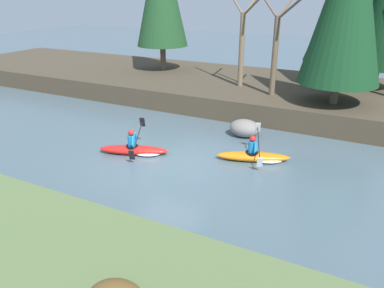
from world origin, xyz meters
TOP-DOWN VIEW (x-y plane):
  - ground_plane at (0.00, 0.00)m, footprint 90.00×90.00m
  - riverbank_near at (0.00, -6.90)m, footprint 44.00×5.14m
  - riverbank_far at (0.00, 9.81)m, footprint 44.00×8.93m
  - conifer_tree_left at (4.05, 11.46)m, footprint 3.35×3.35m
  - bare_tree_upstream at (-0.31, 8.57)m, footprint 2.85×2.81m
  - bare_tree_mid_upstream at (1.80, 7.48)m, footprint 2.82×2.78m
  - kayaker_lead at (2.90, 1.69)m, footprint 2.74×1.99m
  - kayaker_middle at (-1.47, 0.16)m, footprint 2.73×1.99m
  - boulder_midstream at (1.64, 3.94)m, footprint 1.34×1.04m

SIDE VIEW (x-z plane):
  - ground_plane at x=0.00m, z-range 0.00..0.00m
  - kayaker_lead at x=2.90m, z-range -0.40..0.80m
  - kayaker_middle at x=-1.47m, z-range -0.40..0.80m
  - riverbank_near at x=0.00m, z-range 0.00..0.73m
  - boulder_midstream at x=1.64m, z-range 0.00..0.75m
  - riverbank_far at x=0.00m, z-range 0.00..1.06m
  - bare_tree_mid_upstream at x=1.80m, z-range 0.92..5.96m
  - bare_tree_upstream at x=-0.31m, z-range 0.91..6.01m
  - conifer_tree_left at x=4.05m, z-range 1.68..7.95m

